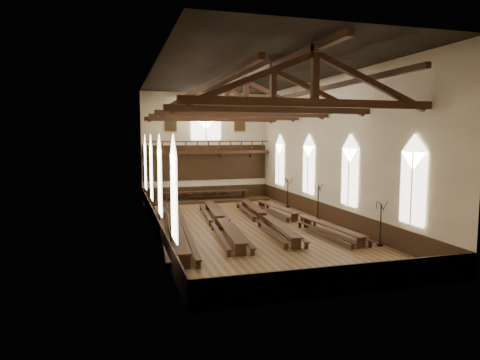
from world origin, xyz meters
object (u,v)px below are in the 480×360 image
object	(u,v)px
candelabrum_right_far	(288,198)
refectory_row_d	(301,217)
candelabrum_left_far	(154,206)
refectory_row_b	(221,220)
candelabrum_left_near	(171,236)
refectory_row_a	(174,225)
dais	(206,200)
candelabrum_right_near	(380,232)
candelabrum_right_mid	(318,209)
refectory_row_c	(265,217)
candelabrum_left_mid	(160,215)
high_table	(206,192)

from	to	relation	value
candelabrum_right_far	refectory_row_d	bearing A→B (deg)	-105.30
candelabrum_left_far	refectory_row_b	bearing A→B (deg)	-55.70
candelabrum_left_near	candelabrum_right_far	bearing A→B (deg)	44.15
refectory_row_a	dais	xyz separation A→B (m)	(4.54, 12.43, -0.48)
candelabrum_right_far	candelabrum_right_near	bearing A→B (deg)	-90.00
candelabrum_right_near	candelabrum_right_far	size ratio (longest dim) A/B	0.99
candelabrum_left_near	candelabrum_right_mid	world-z (taller)	candelabrum_right_mid
candelabrum_right_mid	refectory_row_b	bearing A→B (deg)	-175.11
refectory_row_a	candelabrum_right_near	world-z (taller)	candelabrum_right_near
refectory_row_a	refectory_row_c	world-z (taller)	refectory_row_a
refectory_row_c	candelabrum_left_near	size ratio (longest dim) A/B	5.63
refectory_row_a	refectory_row_c	size ratio (longest dim) A/B	1.08
candelabrum_left_mid	candelabrum_right_near	distance (m)	13.86
refectory_row_c	candelabrum_left_near	world-z (taller)	candelabrum_left_near
candelabrum_left_near	candelabrum_right_mid	xyz separation A→B (m)	(11.10, 5.17, 0.04)
refectory_row_b	candelabrum_left_far	size ratio (longest dim) A/B	5.78
refectory_row_a	candelabrum_left_near	world-z (taller)	candelabrum_left_near
candelabrum_right_near	dais	bearing A→B (deg)	107.82
refectory_row_a	candelabrum_right_near	distance (m)	12.02
refectory_row_c	refectory_row_d	xyz separation A→B (m)	(2.24, -0.87, -0.01)
candelabrum_left_mid	candelabrum_left_far	size ratio (longest dim) A/B	1.05
candelabrum_left_mid	candelabrum_right_near	xyz separation A→B (m)	(11.10, -8.29, -0.04)
refectory_row_a	refectory_row_b	bearing A→B (deg)	16.78
refectory_row_d	candelabrum_right_near	size ratio (longest dim) A/B	5.58
refectory_row_a	candelabrum_left_far	bearing A→B (deg)	95.65
candelabrum_left_mid	refectory_row_a	bearing A→B (deg)	-74.42
candelabrum_left_far	candelabrum_right_near	xyz separation A→B (m)	(11.10, -12.56, 0.00)
high_table	candelabrum_left_near	size ratio (longest dim) A/B	3.16
candelabrum_left_far	candelabrum_right_far	xyz separation A→B (m)	(11.10, 0.57, 0.01)
refectory_row_b	dais	size ratio (longest dim) A/B	1.25
refectory_row_a	refectory_row_d	xyz separation A→B (m)	(8.59, 0.42, -0.09)
high_table	candelabrum_left_far	size ratio (longest dim) A/B	3.17
refectory_row_b	refectory_row_c	bearing A→B (deg)	5.82
refectory_row_a	high_table	world-z (taller)	high_table
candelabrum_right_near	candelabrum_right_mid	size ratio (longest dim) A/B	0.95
refectory_row_d	candelabrum_right_mid	xyz separation A→B (m)	(1.85, 1.17, 0.30)
refectory_row_b	refectory_row_c	world-z (taller)	refectory_row_b
refectory_row_d	candelabrum_right_mid	size ratio (longest dim) A/B	5.33
candelabrum_left_mid	candelabrum_right_far	distance (m)	12.11
refectory_row_c	high_table	world-z (taller)	high_table
candelabrum_left_far	candelabrum_right_far	size ratio (longest dim) A/B	0.99
refectory_row_d	candelabrum_left_far	distance (m)	11.13
candelabrum_right_far	refectory_row_a	bearing A→B (deg)	-145.47
high_table	candelabrum_left_far	distance (m)	7.80
refectory_row_c	dais	bearing A→B (deg)	99.27
refectory_row_d	candelabrum_right_far	size ratio (longest dim) A/B	5.54
refectory_row_d	high_table	world-z (taller)	high_table
refectory_row_c	refectory_row_d	bearing A→B (deg)	-21.26
refectory_row_a	candelabrum_right_far	distance (m)	12.68
refectory_row_c	candelabrum_left_mid	bearing A→B (deg)	171.40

